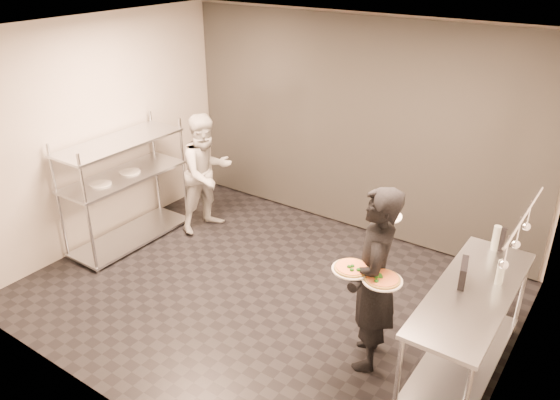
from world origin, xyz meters
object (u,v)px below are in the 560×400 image
Objects in this scene: chef at (207,173)px; bottle_dark at (502,239)px; salad_plate at (385,214)px; pizza_plate_near at (351,268)px; waiter at (373,280)px; pass_rack at (125,186)px; bottle_green at (496,238)px; pos_monitor at (463,273)px; pizza_plate_far at (382,279)px; bottle_clear at (500,272)px; prep_counter at (468,319)px.

chef reaches higher than bottle_dark.
chef is 3.04m from salad_plate.
chef reaches higher than pizza_plate_near.
salad_plate is at bearing -93.80° from chef.
bottle_dark is (0.78, 1.08, 0.16)m from waiter.
bottle_green is (4.28, 0.77, 0.28)m from pass_rack.
pos_monitor is at bearing 0.76° from pass_rack.
pizza_plate_far is at bearing -147.56° from pos_monitor.
bottle_dark is at bearing 10.36° from pass_rack.
pass_rack is at bearing -169.81° from bottle_green.
bottle_clear is (0.92, 0.50, 0.15)m from waiter.
pass_rack reaches higher than pizza_plate_far.
salad_plate is (3.48, 0.01, 0.61)m from pass_rack.
waiter is 0.30m from pizza_plate_near.
salad_plate reaches higher than prep_counter.
prep_counter is at bearing 0.03° from pass_rack.
waiter is 5.28× the size of pizza_plate_near.
prep_counter is 1.13× the size of chef.
bottle_clear is (3.86, -0.63, 0.23)m from chef.
pizza_plate_near is at bearing -8.01° from pass_rack.
bottle_clear is at bearing 2.81° from pass_rack.
pass_rack is 3.53m from salad_plate.
chef is at bearing 170.72° from bottle_clear.
bottle_green reaches higher than prep_counter.
pos_monitor reaches higher than pizza_plate_far.
bottle_green is at bearing 55.69° from pizza_plate_near.
pass_rack is at bearing -179.97° from prep_counter.
bottle_green is at bearing -154.84° from bottle_dark.
chef is at bearing 154.71° from pizza_plate_near.
prep_counter is 5.81× the size of salad_plate.
bottle_green is at bearing 43.17° from salad_plate.
pos_monitor is (0.66, 0.34, 0.14)m from waiter.
chef is at bearing 179.10° from bottle_dark.
pizza_plate_near is 1.52m from bottle_green.
bottle_clear reaches higher than pizza_plate_near.
prep_counter is at bearing -90.33° from chef.
pass_rack is at bearing 156.95° from chef.
bottle_clear is at bearing -71.41° from bottle_green.
pizza_plate_near is 1.07× the size of salad_plate.
pos_monitor is 0.72m from bottle_green.
prep_counter is at bearing -0.60° from salad_plate.
salad_plate is at bearing -168.19° from bottle_clear.
waiter reaches higher than bottle_clear.
pizza_plate_near reaches higher than pizza_plate_far.
chef is at bearing 167.17° from prep_counter.
bottle_green is at bearing 93.39° from prep_counter.
waiter is (3.55, -0.28, 0.11)m from pass_rack.
bottle_clear is (4.47, 0.22, 0.26)m from pass_rack.
pass_rack is at bearing -177.19° from bottle_clear.
chef is 5.84× the size of pos_monitor.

